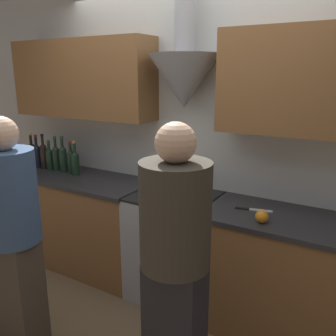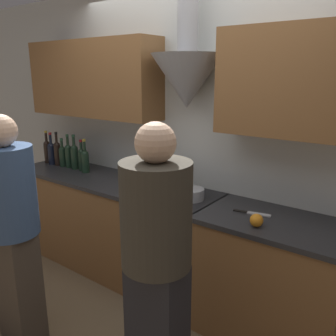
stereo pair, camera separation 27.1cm
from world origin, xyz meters
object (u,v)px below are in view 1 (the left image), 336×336
object	(u,v)px
wine_bottle_0	(32,153)
stock_pot	(160,183)
orange_fruit	(262,217)
wine_bottle_7	(75,162)
mixing_bowl	(191,193)
wine_bottle_1	(37,155)
wine_bottle_3	(50,158)
person_foreground_right	(175,261)
wine_bottle_2	(44,155)
wine_bottle_6	(71,160)
wine_bottle_4	(56,157)
stove_range	(174,245)
person_foreground_left	(12,231)
wine_bottle_5	(63,158)

from	to	relation	value
wine_bottle_0	stock_pot	bearing A→B (deg)	-0.89
orange_fruit	wine_bottle_7	bearing A→B (deg)	173.85
mixing_bowl	orange_fruit	bearing A→B (deg)	-16.32
stock_pot	mixing_bowl	world-z (taller)	stock_pot
wine_bottle_1	wine_bottle_3	distance (m)	0.17
person_foreground_right	wine_bottle_2	bearing A→B (deg)	155.95
wine_bottle_1	stock_pot	world-z (taller)	wine_bottle_1
wine_bottle_7	orange_fruit	world-z (taller)	wine_bottle_7
wine_bottle_6	stock_pot	size ratio (longest dim) A/B	1.31
wine_bottle_0	wine_bottle_4	bearing A→B (deg)	0.33
wine_bottle_3	wine_bottle_7	xyz separation A→B (m)	(0.37, -0.01, 0.01)
stove_range	wine_bottle_3	size ratio (longest dim) A/B	3.02
wine_bottle_2	stove_range	bearing A→B (deg)	-1.41
wine_bottle_1	wine_bottle_4	xyz separation A→B (m)	(0.26, 0.02, 0.00)
wine_bottle_6	mixing_bowl	world-z (taller)	wine_bottle_6
wine_bottle_2	wine_bottle_4	world-z (taller)	wine_bottle_2
wine_bottle_1	person_foreground_left	world-z (taller)	person_foreground_left
stove_range	wine_bottle_6	world-z (taller)	wine_bottle_6
orange_fruit	stock_pot	bearing A→B (deg)	167.70
wine_bottle_3	person_foreground_left	size ratio (longest dim) A/B	0.19
person_foreground_right	stock_pot	bearing A→B (deg)	126.04
wine_bottle_6	orange_fruit	xyz separation A→B (m)	(1.96, -0.23, -0.08)
wine_bottle_1	wine_bottle_2	xyz separation A→B (m)	(0.09, 0.01, 0.01)
wine_bottle_5	wine_bottle_7	size ratio (longest dim) A/B	1.06
stove_range	wine_bottle_2	distance (m)	1.68
mixing_bowl	orange_fruit	size ratio (longest dim) A/B	2.34
person_foreground_right	wine_bottle_6	bearing A→B (deg)	151.13
wine_bottle_4	person_foreground_right	xyz separation A→B (m)	(1.92, -0.94, -0.14)
orange_fruit	wine_bottle_5	bearing A→B (deg)	173.78
wine_bottle_7	stock_pot	world-z (taller)	wine_bottle_7
wine_bottle_2	wine_bottle_7	xyz separation A→B (m)	(0.46, -0.01, -0.01)
wine_bottle_3	person_foreground_left	xyz separation A→B (m)	(0.91, -1.11, -0.14)
wine_bottle_4	person_foreground_left	distance (m)	1.40
wine_bottle_3	wine_bottle_6	world-z (taller)	wine_bottle_6
wine_bottle_5	person_foreground_left	distance (m)	1.34
wine_bottle_2	mixing_bowl	distance (m)	1.72
wine_bottle_0	mixing_bowl	size ratio (longest dim) A/B	1.75
orange_fruit	stove_range	bearing A→B (deg)	166.90
wine_bottle_5	stock_pot	distance (m)	1.15
wine_bottle_4	person_foreground_right	distance (m)	2.14
wine_bottle_6	wine_bottle_7	size ratio (longest dim) A/B	0.94
wine_bottle_6	person_foreground_right	distance (m)	1.96
wine_bottle_4	wine_bottle_6	world-z (taller)	wine_bottle_4
wine_bottle_0	wine_bottle_1	size ratio (longest dim) A/B	1.02
wine_bottle_1	stock_pot	distance (m)	1.51
wine_bottle_5	wine_bottle_6	size ratio (longest dim) A/B	1.13
orange_fruit	person_foreground_right	xyz separation A→B (m)	(-0.25, -0.71, -0.05)
person_foreground_right	mixing_bowl	bearing A→B (deg)	112.29
wine_bottle_0	wine_bottle_2	size ratio (longest dim) A/B	0.98
wine_bottle_0	person_foreground_right	xyz separation A→B (m)	(2.28, -0.94, -0.15)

